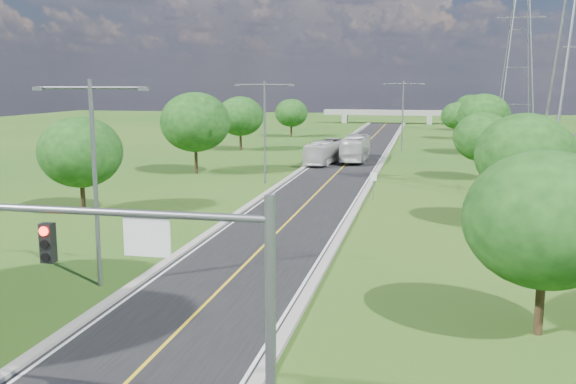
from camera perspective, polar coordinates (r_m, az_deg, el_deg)
name	(u,v)px	position (r m, az deg, el deg)	size (l,w,h in m)	color
ground	(345,166)	(76.84, 5.05, 2.36)	(260.00, 260.00, 0.00)	#1C4B15
road	(350,159)	(82.75, 5.57, 2.90)	(8.00, 150.00, 0.06)	black
curb_left	(318,158)	(83.33, 2.67, 3.04)	(0.50, 150.00, 0.22)	gray
curb_right	(384,160)	(82.36, 8.51, 2.86)	(0.50, 150.00, 0.22)	gray
signal_mast	(189,282)	(16.46, -8.82, -7.88)	(8.54, 0.33, 7.20)	slate
speed_limit_sign	(373,181)	(54.40, 7.61, 0.95)	(0.55, 0.09, 2.40)	slate
overpass	(387,113)	(156.08, 8.77, 6.92)	(30.00, 3.00, 3.20)	gray
streetlight_near_left	(94,165)	(31.87, -16.84, 2.28)	(5.90, 0.25, 10.00)	slate
streetlight_mid_left	(265,123)	(62.67, -2.09, 6.18)	(5.90, 0.25, 10.00)	slate
streetlight_far_right	(403,110)	(93.77, 10.17, 7.22)	(5.90, 0.25, 10.00)	slate
power_tower_far	(518,60)	(131.74, 19.78, 11.01)	(9.00, 6.40, 28.00)	slate
tree_lb	(80,152)	(50.75, -17.97, 3.39)	(6.30, 6.30, 7.33)	black
tree_lc	(195,122)	(70.14, -8.25, 6.16)	(7.56, 7.56, 8.79)	black
tree_ld	(240,116)	(93.56, -4.26, 6.74)	(6.72, 6.72, 7.82)	black
tree_le	(291,113)	(116.24, 0.30, 7.04)	(5.88, 5.88, 6.84)	black
tree_ra	(546,220)	(26.55, 21.92, -2.28)	(6.30, 6.30, 7.33)	black
tree_rb	(525,155)	(46.36, 20.32, 3.08)	(6.72, 6.72, 7.82)	black
tree_rc	(483,137)	(68.08, 16.91, 4.69)	(5.88, 5.88, 6.84)	black
tree_rd	(484,116)	(92.05, 17.01, 6.48)	(7.14, 7.14, 8.30)	black
tree_re	(457,116)	(115.88, 14.78, 6.56)	(5.46, 5.46, 6.35)	black
tree_rf	(471,108)	(136.00, 15.92, 7.20)	(6.30, 6.30, 7.33)	black
bus_outbound	(356,148)	(80.91, 6.02, 3.88)	(2.64, 11.28, 3.14)	silver
bus_inbound	(325,152)	(78.05, 3.30, 3.58)	(2.36, 10.09, 2.81)	silver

